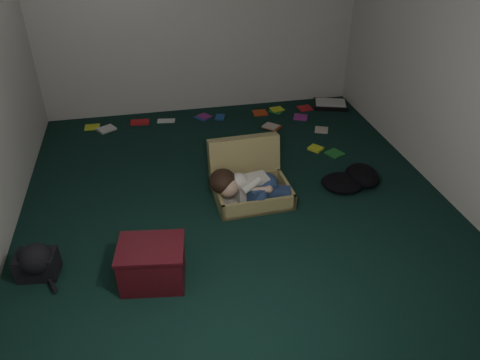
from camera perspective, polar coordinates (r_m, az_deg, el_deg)
name	(u,v)px	position (r m, az deg, el deg)	size (l,w,h in m)	color
floor	(237,202)	(4.47, -0.40, -2.76)	(4.50, 4.50, 0.00)	black
wall_back	(199,8)	(6.01, -5.04, 20.13)	(4.50, 4.50, 0.00)	silver
wall_front	(346,256)	(1.99, 12.76, -8.99)	(4.50, 4.50, 0.00)	silver
wall_right	(458,55)	(4.67, 25.08, 13.63)	(4.50, 4.50, 0.00)	silver
suitcase	(249,179)	(4.53, 1.10, 0.07)	(0.73, 0.71, 0.52)	tan
person	(249,186)	(4.35, 1.09, -0.76)	(0.77, 0.36, 0.32)	silver
maroon_bin	(152,264)	(3.63, -10.64, -9.98)	(0.54, 0.45, 0.34)	#4A0F16
backpack	(37,264)	(3.97, -23.53, -9.34)	(0.38, 0.30, 0.23)	black
clothing_pile	(352,180)	(4.79, 13.48, -0.02)	(0.47, 0.39, 0.15)	black
paper_tray	(330,104)	(6.55, 10.96, 9.04)	(0.52, 0.45, 0.06)	black
book_scatter	(236,124)	(5.94, -0.48, 6.87)	(2.98, 1.49, 0.02)	#D2E628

